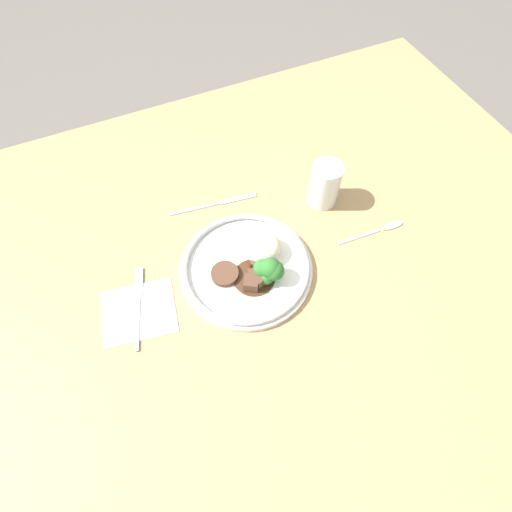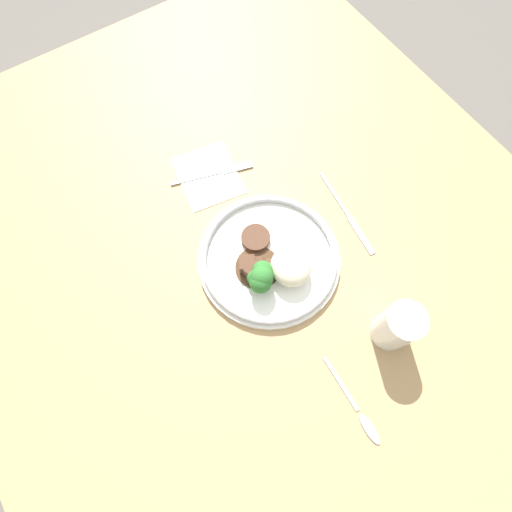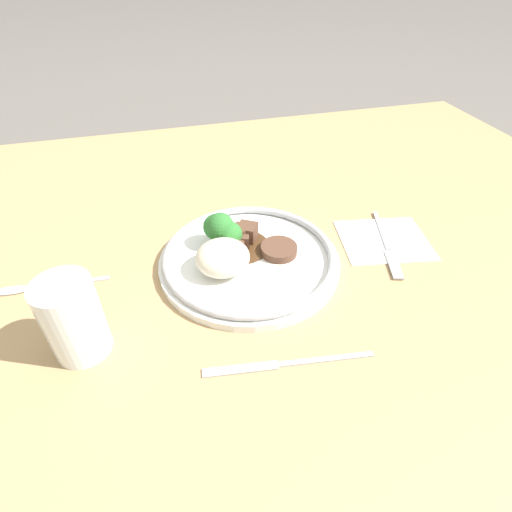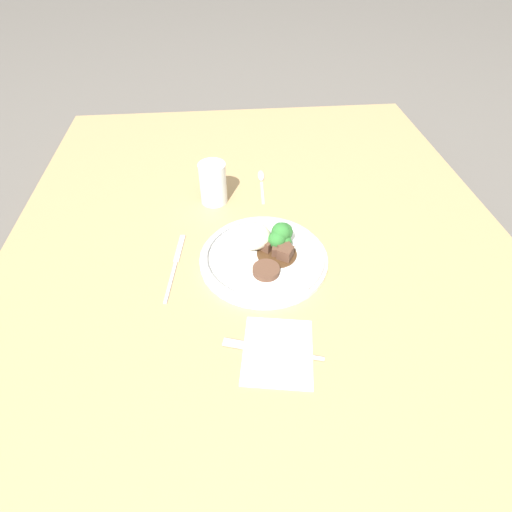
{
  "view_description": "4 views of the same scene",
  "coord_description": "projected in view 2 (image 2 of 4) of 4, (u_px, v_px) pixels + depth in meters",
  "views": [
    {
      "loc": [
        -0.17,
        -0.38,
        0.77
      ],
      "look_at": [
        0.0,
        0.01,
        0.06
      ],
      "focal_mm": 28.0,
      "sensor_mm": 36.0,
      "label": 1
    },
    {
      "loc": [
        0.2,
        -0.18,
        0.77
      ],
      "look_at": [
        -0.03,
        -0.02,
        0.07
      ],
      "focal_mm": 28.0,
      "sensor_mm": 36.0,
      "label": 2
    },
    {
      "loc": [
        0.09,
        0.46,
        0.44
      ],
      "look_at": [
        -0.03,
        0.01,
        0.07
      ],
      "focal_mm": 28.0,
      "sensor_mm": 36.0,
      "label": 3
    },
    {
      "loc": [
        -0.65,
        0.08,
        0.64
      ],
      "look_at": [
        -0.05,
        0.02,
        0.08
      ],
      "focal_mm": 28.0,
      "sensor_mm": 36.0,
      "label": 4
    }
  ],
  "objects": [
    {
      "name": "fork",
      "position": [
        220.0,
        172.0,
        0.86
      ],
      "size": [
        0.06,
        0.18,
        0.0
      ],
      "rotation": [
        0.0,
        0.0,
        1.27
      ],
      "color": "#ADADB2",
      "rests_on": "napkin"
    },
    {
      "name": "napkin",
      "position": [
        207.0,
        176.0,
        0.85
      ],
      "size": [
        0.16,
        0.14,
        0.0
      ],
      "color": "white",
      "rests_on": "dining_table"
    },
    {
      "name": "spoon",
      "position": [
        362.0,
        418.0,
        0.68
      ],
      "size": [
        0.16,
        0.02,
        0.01
      ],
      "rotation": [
        0.0,
        0.0,
        -0.06
      ],
      "color": "#ADADB2",
      "rests_on": "dining_table"
    },
    {
      "name": "juice_glass",
      "position": [
        396.0,
        327.0,
        0.69
      ],
      "size": [
        0.07,
        0.07,
        0.11
      ],
      "color": "orange",
      "rests_on": "dining_table"
    },
    {
      "name": "dining_table",
      "position": [
        275.0,
        273.0,
        0.8
      ],
      "size": [
        1.57,
        1.17,
        0.04
      ],
      "color": "tan",
      "rests_on": "ground"
    },
    {
      "name": "plate",
      "position": [
        268.0,
        262.0,
        0.76
      ],
      "size": [
        0.28,
        0.28,
        0.07
      ],
      "color": "white",
      "rests_on": "dining_table"
    },
    {
      "name": "ground_plane",
      "position": [
        275.0,
        276.0,
        0.82
      ],
      "size": [
        8.0,
        8.0,
        0.0
      ],
      "primitive_type": "plane",
      "color": "#5B5651"
    },
    {
      "name": "knife",
      "position": [
        348.0,
        215.0,
        0.82
      ],
      "size": [
        0.21,
        0.04,
        0.0
      ],
      "rotation": [
        0.0,
        0.0,
        -0.13
      ],
      "color": "#ADADB2",
      "rests_on": "dining_table"
    }
  ]
}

